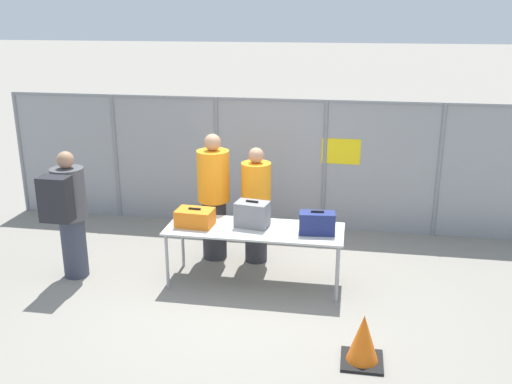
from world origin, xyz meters
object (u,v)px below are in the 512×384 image
(suitcase_navy, at_px, (317,223))
(utility_trailer, at_px, (378,173))
(security_worker_near, at_px, (256,204))
(security_worker_far, at_px, (214,195))
(inspection_table, at_px, (255,232))
(traffic_cone, at_px, (363,341))
(suitcase_orange, at_px, (195,218))
(traveler_hooded, at_px, (68,211))
(suitcase_grey, at_px, (252,214))

(suitcase_navy, relative_size, utility_trailer, 0.11)
(security_worker_near, relative_size, security_worker_far, 0.91)
(inspection_table, relative_size, traffic_cone, 4.23)
(traffic_cone, bearing_deg, suitcase_orange, 144.68)
(traveler_hooded, height_order, utility_trailer, traveler_hooded)
(inspection_table, xyz_separation_m, traveler_hooded, (-2.39, -0.24, 0.22))
(inspection_table, height_order, traffic_cone, inspection_table)
(inspection_table, distance_m, security_worker_far, 1.03)
(suitcase_grey, height_order, security_worker_far, security_worker_far)
(suitcase_orange, bearing_deg, traveler_hooded, -172.66)
(utility_trailer, bearing_deg, inspection_table, -112.27)
(security_worker_near, bearing_deg, traveler_hooded, 6.04)
(traveler_hooded, bearing_deg, utility_trailer, 61.08)
(suitcase_grey, distance_m, security_worker_near, 0.64)
(traveler_hooded, xyz_separation_m, utility_trailer, (4.07, 4.34, -0.51))
(inspection_table, xyz_separation_m, traffic_cone, (1.37, -1.55, -0.47))
(suitcase_orange, distance_m, suitcase_grey, 0.73)
(security_worker_far, bearing_deg, suitcase_orange, 83.29)
(suitcase_orange, xyz_separation_m, suitcase_grey, (0.72, 0.10, 0.05))
(traveler_hooded, distance_m, utility_trailer, 5.97)
(suitcase_grey, distance_m, traveler_hooded, 2.37)
(suitcase_navy, relative_size, security_worker_near, 0.28)
(suitcase_navy, height_order, traveler_hooded, traveler_hooded)
(suitcase_orange, height_order, traffic_cone, suitcase_orange)
(inspection_table, xyz_separation_m, suitcase_navy, (0.79, -0.05, 0.19))
(inspection_table, xyz_separation_m, security_worker_near, (-0.10, 0.71, 0.13))
(inspection_table, distance_m, suitcase_navy, 0.81)
(suitcase_grey, distance_m, security_worker_far, 0.92)
(suitcase_orange, relative_size, traveler_hooded, 0.28)
(security_worker_far, height_order, traffic_cone, security_worker_far)
(traveler_hooded, xyz_separation_m, traffic_cone, (3.76, -1.31, -0.69))
(suitcase_navy, distance_m, traveler_hooded, 3.18)
(inspection_table, height_order, utility_trailer, inspection_table)
(inspection_table, bearing_deg, suitcase_orange, -177.49)
(inspection_table, distance_m, utility_trailer, 4.44)
(suitcase_grey, relative_size, utility_trailer, 0.11)
(suitcase_grey, height_order, traffic_cone, suitcase_grey)
(traveler_hooded, bearing_deg, suitcase_navy, 17.77)
(traveler_hooded, bearing_deg, traffic_cone, -4.95)
(traveler_hooded, relative_size, traffic_cone, 3.21)
(security_worker_near, bearing_deg, suitcase_navy, 123.24)
(security_worker_far, xyz_separation_m, utility_trailer, (2.38, 3.38, -0.51))
(suitcase_navy, distance_m, security_worker_far, 1.67)
(suitcase_orange, distance_m, utility_trailer, 4.82)
(suitcase_orange, bearing_deg, security_worker_far, 85.25)
(traveler_hooded, relative_size, security_worker_far, 0.95)
(suitcase_grey, xyz_separation_m, utility_trailer, (1.72, 4.03, -0.50))
(suitcase_grey, height_order, utility_trailer, suitcase_grey)
(utility_trailer, bearing_deg, suitcase_navy, -102.16)
(security_worker_near, height_order, utility_trailer, security_worker_near)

